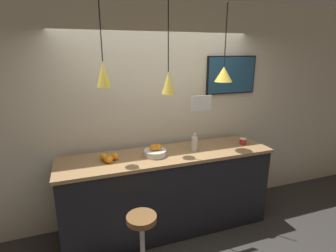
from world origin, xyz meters
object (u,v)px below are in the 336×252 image
at_px(spread_jar, 243,141).
at_px(mounted_tv, 231,75).
at_px(bar_stool, 142,243).
at_px(juice_bottle, 194,143).
at_px(fruit_bowl, 155,152).

height_order(spread_jar, mounted_tv, mounted_tv).
bearing_deg(bar_stool, mounted_tv, 33.16).
bearing_deg(juice_bottle, fruit_bowl, -179.82).
xyz_separation_m(bar_stool, spread_jar, (1.56, 0.63, 0.70)).
bearing_deg(spread_jar, mounted_tv, 88.45).
bearing_deg(mounted_tv, fruit_bowl, -161.96).
distance_m(fruit_bowl, spread_jar, 1.23).
height_order(fruit_bowl, mounted_tv, mounted_tv).
bearing_deg(fruit_bowl, juice_bottle, 0.18).
relative_size(bar_stool, spread_jar, 7.97).
xyz_separation_m(juice_bottle, spread_jar, (0.72, 0.00, -0.05)).
distance_m(bar_stool, juice_bottle, 1.30).
height_order(bar_stool, juice_bottle, juice_bottle).
height_order(bar_stool, fruit_bowl, fruit_bowl).
bearing_deg(bar_stool, fruit_bowl, 61.92).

